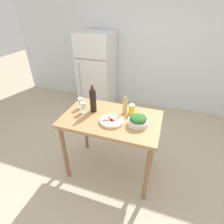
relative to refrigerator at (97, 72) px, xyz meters
name	(u,v)px	position (x,y,z in m)	size (l,w,h in m)	color
ground_plane	(111,169)	(0.95, -1.81, -0.83)	(14.00, 14.00, 0.00)	#BCAD93
wall_back	(144,50)	(0.95, 0.41, 0.47)	(6.40, 0.06, 2.60)	silver
refrigerator	(97,72)	(0.00, 0.00, 0.00)	(0.72, 0.75, 1.67)	silver
prep_counter	(111,126)	(0.95, -1.81, -0.01)	(1.22, 0.74, 0.95)	#A87A4C
wine_bottle	(93,100)	(0.68, -1.73, 0.28)	(0.08, 0.08, 0.36)	black
wine_glass_near	(83,106)	(0.57, -1.80, 0.21)	(0.07, 0.07, 0.14)	silver
wine_glass_far	(80,101)	(0.48, -1.70, 0.21)	(0.07, 0.07, 0.14)	silver
pepper_mill	(125,105)	(1.08, -1.66, 0.23)	(0.06, 0.06, 0.24)	tan
salad_bowl	(138,120)	(1.29, -1.84, 0.17)	(0.24, 0.24, 0.13)	white
homemade_pizza	(112,121)	(0.98, -1.89, 0.13)	(0.30, 0.30, 0.03)	beige
salt_canister	(132,109)	(1.16, -1.63, 0.17)	(0.07, 0.07, 0.13)	yellow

